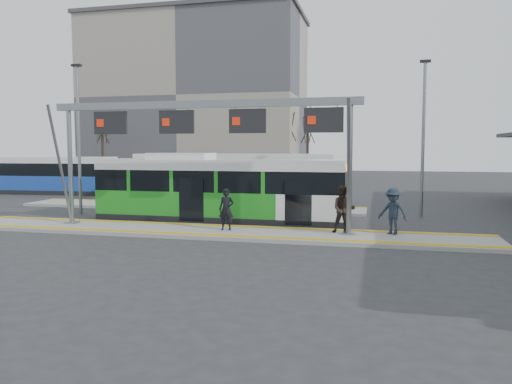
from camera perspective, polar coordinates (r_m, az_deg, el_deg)
ground at (r=20.28m, az=-5.29°, el=-4.74°), size 120.00×120.00×0.00m
platform_main at (r=20.27m, az=-5.29°, el=-4.53°), size 22.00×3.00×0.15m
platform_second at (r=29.08m, az=-7.60°, el=-1.66°), size 20.00×3.00×0.15m
tactile_main at (r=20.26m, az=-5.30°, el=-4.29°), size 22.00×2.65×0.02m
tactile_second at (r=30.14m, az=-6.81°, el=-1.25°), size 20.00×0.35×0.02m
gantry at (r=20.37m, az=-6.09°, el=7.44°), size 13.00×1.68×5.20m
apartment_block at (r=58.89m, az=-6.83°, el=10.61°), size 24.50×12.50×18.40m
hero_bus at (r=23.41m, az=-4.17°, el=0.20°), size 11.71×2.58×3.21m
bg_bus_green at (r=31.33m, az=-2.52°, el=1.52°), size 12.48×3.31×3.09m
bg_bus_blue at (r=41.05m, az=-22.99°, el=1.75°), size 10.86×3.04×2.80m
passenger_a at (r=20.04m, az=-3.41°, el=-2.00°), size 0.63×0.43×1.67m
passenger_b at (r=19.59m, az=9.98°, el=-1.97°), size 0.95×0.78×1.84m
passenger_c at (r=19.68m, az=15.36°, el=-2.14°), size 1.32×1.11×1.77m
tree_left at (r=51.08m, az=3.71°, el=7.38°), size 1.40×1.40×7.33m
tree_mid at (r=54.24m, az=5.94°, el=7.00°), size 1.40×1.40×7.05m
tree_far at (r=54.28m, az=-17.17°, el=6.79°), size 1.40×1.40×7.02m
lamp_west at (r=27.47m, az=-19.61°, el=6.12°), size 0.50×0.25×7.71m
lamp_east at (r=25.81m, az=18.57°, el=6.20°), size 0.50×0.25×7.68m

